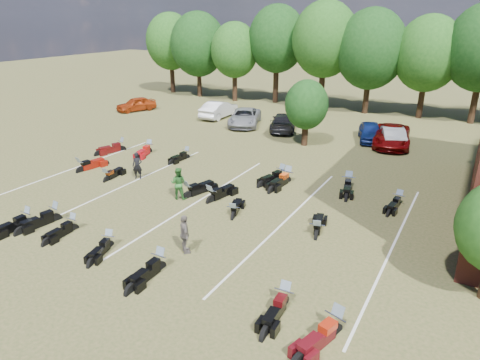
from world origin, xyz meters
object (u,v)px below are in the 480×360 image
Objects in this scene: motorcycle_7 at (81,172)px; motorcycle_0 at (28,225)px; car_4 at (370,132)px; person_black at (137,166)px; motorcycle_3 at (109,247)px; car_0 at (136,104)px; person_grey at (185,234)px; person_green at (178,183)px; motorcycle_14 at (122,150)px.

motorcycle_0 is at bearing 129.09° from motorcycle_7.
car_4 is at bearing 65.66° from motorcycle_0.
car_4 is 21.51m from motorcycle_7.
person_black is 8.27m from motorcycle_3.
car_0 is at bearing 107.00° from person_black.
person_grey reaches higher than motorcycle_0.
person_grey reaches higher than car_4.
motorcycle_0 is at bearing 53.81° from person_grey.
person_black reaches higher than motorcycle_7.
person_green is (4.00, -1.20, 0.07)m from person_black.
person_black is (13.56, -14.70, 0.12)m from car_0.
car_0 is at bearing 147.47° from motorcycle_14.
person_black is at bearing -141.16° from car_4.
car_4 is 19.07m from motorcycle_14.
motorcycle_3 is at bearing -28.37° from motorcycle_14.
motorcycle_14 is (-9.56, 10.57, 0.00)m from motorcycle_3.
motorcycle_0 is 7.30m from motorcycle_7.
car_4 is 2.57× the size of person_black.
car_0 is 2.39× the size of person_grey.
person_black is 0.67× the size of motorcycle_14.
car_4 is at bearing 23.91° from car_0.
person_black reaches higher than car_0.
motorcycle_14 reaches higher than motorcycle_0.
person_green is (-6.12, -16.54, 0.17)m from car_4.
person_grey is at bearing 12.24° from motorcycle_0.
car_4 is 17.64m from person_green.
motorcycle_7 is at bearing -21.14° from person_green.
person_grey is at bearing 5.87° from motorcycle_3.
person_green reaches higher than car_0.
motorcycle_3 is 14.25m from motorcycle_14.
motorcycle_14 is (-8.99, 4.93, -0.89)m from person_green.
car_4 is 1.88× the size of motorcycle_0.
car_0 is 2.30× the size of person_green.
motorcycle_7 is at bearing 167.01° from person_black.
car_0 is at bearing 121.61° from motorcycle_0.
person_grey is 0.69× the size of motorcycle_14.
person_green is 8.02m from motorcycle_7.
motorcycle_0 is (-8.00, -1.66, -0.85)m from person_grey.
person_black is at bearing 6.05° from person_grey.
motorcycle_14 is (-1.02, 4.62, 0.00)m from motorcycle_7.
person_green reaches higher than motorcycle_0.
person_grey is (7.66, -5.57, 0.04)m from person_black.
person_black is 0.67× the size of motorcycle_7.
person_black reaches higher than motorcycle_0.
person_green is (17.56, -15.91, 0.19)m from car_0.
motorcycle_0 is (-4.34, -6.03, -0.89)m from person_green.
motorcycle_14 is (-4.65, 10.95, 0.00)m from motorcycle_0.
car_0 is at bearing 113.55° from motorcycle_3.
person_black is 0.96× the size of person_grey.
motorcycle_7 is (-8.54, 5.95, 0.00)m from motorcycle_3.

